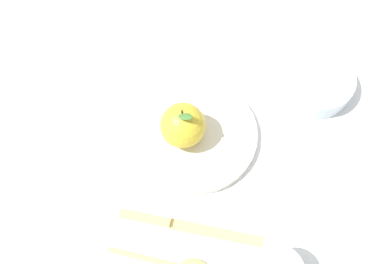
{
  "coord_description": "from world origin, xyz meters",
  "views": [
    {
      "loc": [
        0.24,
        -0.15,
        0.65
      ],
      "look_at": [
        -0.02,
        -0.0,
        0.02
      ],
      "focal_mm": 37.51,
      "sensor_mm": 36.0,
      "label": 1
    }
  ],
  "objects_px": {
    "dinner_plate": "(192,135)",
    "knife": "(178,225)",
    "apple": "(183,125)",
    "side_bowl": "(314,79)"
  },
  "relations": [
    {
      "from": "dinner_plate",
      "to": "knife",
      "type": "relative_size",
      "value": 1.19
    },
    {
      "from": "dinner_plate",
      "to": "apple",
      "type": "distance_m",
      "value": 0.05
    },
    {
      "from": "dinner_plate",
      "to": "side_bowl",
      "type": "relative_size",
      "value": 1.59
    },
    {
      "from": "apple",
      "to": "side_bowl",
      "type": "height_order",
      "value": "apple"
    },
    {
      "from": "side_bowl",
      "to": "knife",
      "type": "xyz_separation_m",
      "value": [
        0.11,
        -0.35,
        -0.02
      ]
    },
    {
      "from": "side_bowl",
      "to": "dinner_plate",
      "type": "bearing_deg",
      "value": -94.24
    },
    {
      "from": "dinner_plate",
      "to": "knife",
      "type": "distance_m",
      "value": 0.16
    },
    {
      "from": "dinner_plate",
      "to": "knife",
      "type": "xyz_separation_m",
      "value": [
        0.13,
        -0.1,
        -0.01
      ]
    },
    {
      "from": "apple",
      "to": "knife",
      "type": "xyz_separation_m",
      "value": [
        0.13,
        -0.08,
        -0.05
      ]
    },
    {
      "from": "dinner_plate",
      "to": "side_bowl",
      "type": "height_order",
      "value": "side_bowl"
    }
  ]
}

